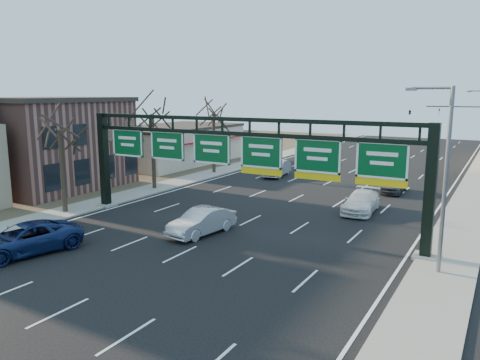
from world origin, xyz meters
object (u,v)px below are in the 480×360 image
Objects in this scene: car_white_wagon at (361,202)px; car_silver_sedan at (202,222)px; car_blue_suv at (25,239)px; sign_gantry at (238,158)px.

car_silver_sedan is at bearing -127.75° from car_white_wagon.
car_blue_suv is 22.66m from car_white_wagon.
car_silver_sedan is (-1.27, -2.32, -3.83)m from sign_gantry.
sign_gantry is at bearing 69.91° from car_silver_sedan.
car_white_wagon is (5.80, 8.16, -3.87)m from sign_gantry.
sign_gantry is 13.22m from car_blue_suv.
sign_gantry is 10.73m from car_white_wagon.
car_silver_sedan reaches higher than car_white_wagon.
car_blue_suv reaches higher than car_silver_sedan.
sign_gantry is 4.69× the size of car_white_wagon.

